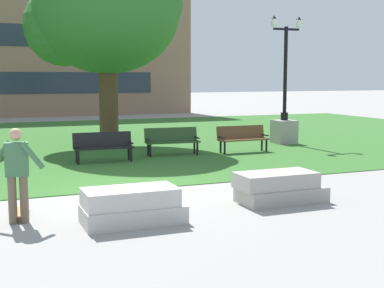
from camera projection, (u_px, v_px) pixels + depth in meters
ground_plane at (129, 191)px, 12.29m from camera, size 140.00×140.00×0.00m
grass_lawn at (63, 142)px, 21.50m from camera, size 40.00×20.00×0.02m
concrete_block_center at (132, 206)px, 9.53m from camera, size 1.80×0.90×0.64m
concrete_block_left at (279, 188)px, 11.12m from camera, size 1.87×0.90×0.64m
person_skateboarder at (17, 170)px, 9.45m from camera, size 0.93×0.53×1.71m
skateboard at (21, 212)px, 9.99m from camera, size 0.41×1.04×0.14m
park_bench_near_left at (242, 137)px, 18.39m from camera, size 1.80×0.53×0.90m
park_bench_near_right at (172, 139)px, 17.70m from camera, size 1.83×0.67×0.90m
park_bench_far_left at (103, 145)px, 16.26m from camera, size 1.81×0.58×0.90m
lamp_post_left at (284, 118)px, 20.79m from camera, size 1.32×0.80×4.88m
tree_far_right at (105, 13)px, 19.65m from camera, size 5.66×5.39×7.27m
building_facade_distant at (11, 40)px, 33.87m from camera, size 24.17×1.03×9.84m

